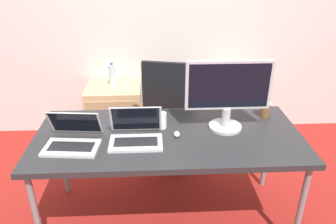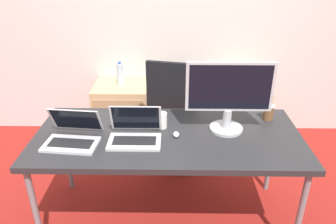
# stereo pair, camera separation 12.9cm
# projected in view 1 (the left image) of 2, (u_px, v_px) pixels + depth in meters

# --- Properties ---
(ground_plane) EXTENTS (14.00, 14.00, 0.00)m
(ground_plane) POSITION_uv_depth(u_px,v_px,m) (168.00, 216.00, 2.56)
(ground_plane) COLOR maroon
(wall_back) EXTENTS (10.00, 0.05, 2.60)m
(wall_back) POSITION_uv_depth(u_px,v_px,m) (161.00, 13.00, 3.30)
(wall_back) COLOR silver
(wall_back) RESTS_ON ground_plane
(desk) EXTENTS (1.82, 0.81, 0.74)m
(desk) POSITION_uv_depth(u_px,v_px,m) (168.00, 140.00, 2.26)
(desk) COLOR #28282B
(desk) RESTS_ON ground_plane
(office_chair) EXTENTS (0.57, 0.61, 1.08)m
(office_chair) POSITION_uv_depth(u_px,v_px,m) (172.00, 126.00, 3.04)
(office_chair) COLOR #232326
(office_chair) RESTS_ON ground_plane
(cabinet_left) EXTENTS (0.55, 0.49, 0.63)m
(cabinet_left) POSITION_uv_depth(u_px,v_px,m) (115.00, 114.00, 3.46)
(cabinet_left) COLOR tan
(cabinet_left) RESTS_ON ground_plane
(cabinet_right) EXTENTS (0.55, 0.49, 0.63)m
(cabinet_right) POSITION_uv_depth(u_px,v_px,m) (230.00, 111.00, 3.52)
(cabinet_right) COLOR tan
(cabinet_right) RESTS_ON ground_plane
(water_bottle) EXTENTS (0.07, 0.07, 0.25)m
(water_bottle) POSITION_uv_depth(u_px,v_px,m) (112.00, 76.00, 3.28)
(water_bottle) COLOR silver
(water_bottle) RESTS_ON cabinet_left
(laptop_left) EXTENTS (0.34, 0.27, 0.22)m
(laptop_left) POSITION_uv_depth(u_px,v_px,m) (136.00, 135.00, 2.14)
(laptop_left) COLOR silver
(laptop_left) RESTS_ON desk
(laptop_right) EXTENTS (0.36, 0.33, 0.21)m
(laptop_right) POSITION_uv_depth(u_px,v_px,m) (73.00, 139.00, 2.10)
(laptop_right) COLOR silver
(laptop_right) RESTS_ON desk
(monitor) EXTENTS (0.58, 0.23, 0.49)m
(monitor) POSITION_uv_depth(u_px,v_px,m) (228.00, 93.00, 2.20)
(monitor) COLOR #B7B7BC
(monitor) RESTS_ON desk
(mouse) EXTENTS (0.04, 0.06, 0.03)m
(mouse) POSITION_uv_depth(u_px,v_px,m) (177.00, 134.00, 2.21)
(mouse) COLOR silver
(mouse) RESTS_ON desk
(coffee_cup_white) EXTENTS (0.07, 0.07, 0.11)m
(coffee_cup_white) POSITION_uv_depth(u_px,v_px,m) (161.00, 120.00, 2.30)
(coffee_cup_white) COLOR white
(coffee_cup_white) RESTS_ON desk
(coffee_cup_brown) EXTENTS (0.08, 0.08, 0.11)m
(coffee_cup_brown) POSITION_uv_depth(u_px,v_px,m) (265.00, 109.00, 2.45)
(coffee_cup_brown) COLOR brown
(coffee_cup_brown) RESTS_ON desk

